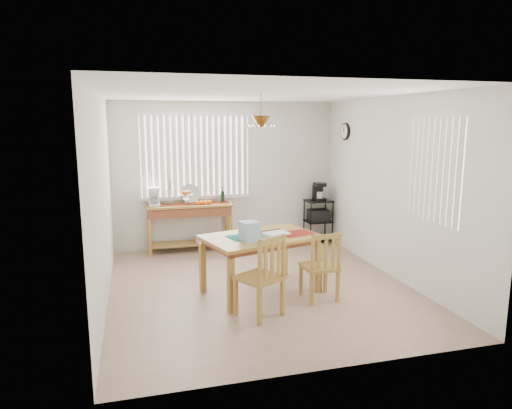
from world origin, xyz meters
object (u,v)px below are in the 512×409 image
object	(u,v)px
dining_table	(261,242)
chair_left	(262,277)
sideboard	(190,216)
chair_right	(321,267)
cart_items	(319,192)
wire_cart	(318,217)

from	to	relation	value
dining_table	chair_left	bearing A→B (deg)	-104.49
dining_table	chair_left	distance (m)	0.82
sideboard	dining_table	bearing A→B (deg)	-73.41
chair_right	chair_left	bearing A→B (deg)	-160.52
sideboard	cart_items	bearing A→B (deg)	-0.32
wire_cart	chair_left	size ratio (longest dim) A/B	0.82
sideboard	chair_right	bearing A→B (deg)	-63.82
dining_table	chair_right	bearing A→B (deg)	-35.10
wire_cart	cart_items	world-z (taller)	cart_items
sideboard	chair_right	size ratio (longest dim) A/B	1.66
wire_cart	cart_items	size ratio (longest dim) A/B	2.43
wire_cart	chair_right	distance (m)	2.88
dining_table	chair_left	xyz separation A→B (m)	(-0.20, -0.77, -0.20)
sideboard	chair_right	world-z (taller)	chair_right
dining_table	cart_items	bearing A→B (deg)	51.84
chair_left	chair_right	size ratio (longest dim) A/B	1.10
wire_cart	sideboard	bearing A→B (deg)	179.48
sideboard	chair_left	world-z (taller)	chair_left
cart_items	dining_table	bearing A→B (deg)	-128.16
chair_right	dining_table	bearing A→B (deg)	144.90
sideboard	chair_left	bearing A→B (deg)	-81.17
cart_items	chair_right	size ratio (longest dim) A/B	0.37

